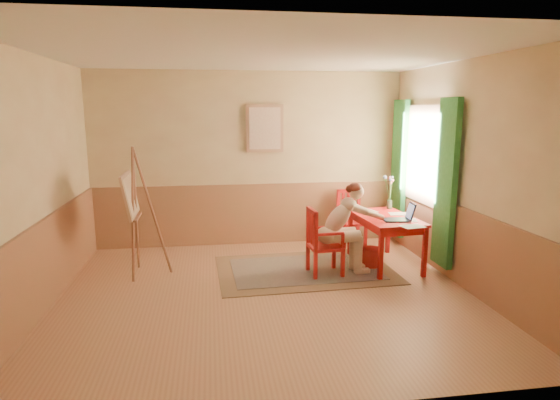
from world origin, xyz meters
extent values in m
cube|color=tan|center=(0.00, 0.00, -0.01)|extent=(5.00, 4.50, 0.02)
cube|color=white|center=(0.00, 0.00, 2.81)|extent=(5.00, 4.50, 0.02)
cube|color=tan|center=(0.00, 2.26, 1.40)|extent=(5.00, 0.02, 2.80)
cube|color=tan|center=(0.00, -2.26, 1.40)|extent=(5.00, 0.02, 2.80)
cube|color=tan|center=(-2.51, 0.00, 1.40)|extent=(0.02, 4.50, 2.80)
cube|color=tan|center=(2.51, 0.00, 1.40)|extent=(0.02, 4.50, 2.80)
cube|color=#9E6C4D|center=(0.00, 2.23, 0.50)|extent=(5.00, 0.04, 1.00)
cube|color=#9E6C4D|center=(-2.48, 0.00, 0.50)|extent=(0.04, 4.50, 1.00)
cube|color=#9E6C4D|center=(2.48, 0.00, 0.50)|extent=(0.04, 4.50, 1.00)
cube|color=white|center=(2.47, 1.10, 1.55)|extent=(0.02, 1.00, 1.30)
cube|color=#AA7C5D|center=(2.45, 1.10, 1.55)|extent=(0.03, 1.12, 1.42)
cube|color=green|center=(2.40, 0.32, 1.25)|extent=(0.08, 0.45, 2.20)
cube|color=green|center=(2.40, 1.88, 1.25)|extent=(0.08, 0.45, 2.20)
cube|color=#AA7C5D|center=(0.25, 2.21, 1.90)|extent=(0.60, 0.04, 0.76)
cube|color=beige|center=(0.25, 2.19, 1.90)|extent=(0.50, 0.02, 0.66)
cube|color=#8C7251|center=(0.64, 0.78, 0.01)|extent=(2.46, 1.69, 0.01)
cube|color=black|center=(0.64, 0.78, 0.01)|extent=(2.04, 1.27, 0.01)
cube|color=red|center=(1.80, 0.82, 0.70)|extent=(0.80, 1.25, 0.04)
cube|color=red|center=(1.80, 0.82, 0.63)|extent=(0.70, 1.14, 0.10)
cube|color=red|center=(1.52, 0.25, 0.34)|extent=(0.06, 0.06, 0.68)
cube|color=red|center=(2.15, 0.29, 0.34)|extent=(0.06, 0.06, 0.68)
cube|color=red|center=(1.45, 1.35, 0.34)|extent=(0.06, 0.06, 0.68)
cube|color=red|center=(2.07, 1.39, 0.34)|extent=(0.06, 0.06, 0.68)
cube|color=red|center=(0.86, 0.57, 0.39)|extent=(0.45, 0.43, 0.04)
cube|color=red|center=(0.69, 0.37, 0.19)|extent=(0.05, 0.05, 0.37)
cube|color=red|center=(1.06, 0.40, 0.19)|extent=(0.05, 0.05, 0.37)
cube|color=red|center=(0.66, 0.73, 0.19)|extent=(0.05, 0.05, 0.37)
cube|color=red|center=(1.04, 0.76, 0.19)|extent=(0.05, 0.05, 0.37)
cube|color=red|center=(0.69, 0.37, 0.66)|extent=(0.05, 0.05, 0.50)
cube|color=red|center=(0.66, 0.73, 0.66)|extent=(0.05, 0.05, 0.50)
cube|color=red|center=(0.68, 0.55, 0.89)|extent=(0.08, 0.41, 0.05)
cube|color=red|center=(0.68, 0.46, 0.65)|extent=(0.03, 0.04, 0.41)
cube|color=red|center=(0.68, 0.55, 0.65)|extent=(0.03, 0.04, 0.41)
cube|color=red|center=(0.67, 0.64, 0.65)|extent=(0.03, 0.04, 0.41)
cube|color=red|center=(0.88, 0.39, 0.61)|extent=(0.38, 0.06, 0.03)
cube|color=red|center=(1.06, 0.40, 0.51)|extent=(0.04, 0.04, 0.20)
cube|color=red|center=(0.85, 0.74, 0.61)|extent=(0.38, 0.06, 0.03)
cube|color=red|center=(1.03, 0.76, 0.51)|extent=(0.04, 0.04, 0.20)
cube|color=red|center=(1.62, 1.85, 0.39)|extent=(0.41, 0.43, 0.04)
cube|color=red|center=(1.44, 2.03, 0.18)|extent=(0.05, 0.05, 0.37)
cube|color=red|center=(1.45, 1.66, 0.18)|extent=(0.05, 0.05, 0.37)
cube|color=red|center=(1.80, 2.04, 0.18)|extent=(0.05, 0.05, 0.37)
cube|color=red|center=(1.81, 1.67, 0.18)|extent=(0.05, 0.05, 0.37)
cube|color=red|center=(1.44, 2.03, 0.66)|extent=(0.05, 0.05, 0.50)
cube|color=red|center=(1.80, 2.04, 0.66)|extent=(0.05, 0.05, 0.50)
cube|color=red|center=(1.62, 2.04, 0.88)|extent=(0.40, 0.06, 0.05)
cube|color=red|center=(1.53, 2.03, 0.64)|extent=(0.04, 0.03, 0.41)
cube|color=red|center=(1.62, 2.04, 0.64)|extent=(0.04, 0.03, 0.41)
cube|color=red|center=(1.71, 2.04, 0.64)|extent=(0.04, 0.03, 0.41)
cube|color=red|center=(1.45, 1.85, 0.61)|extent=(0.05, 0.37, 0.03)
cube|color=red|center=(1.45, 1.67, 0.51)|extent=(0.04, 0.04, 0.20)
cube|color=red|center=(1.80, 1.85, 0.61)|extent=(0.05, 0.37, 0.03)
cube|color=red|center=(1.80, 1.68, 0.51)|extent=(0.04, 0.04, 0.20)
ellipsoid|color=#D6B391|center=(0.88, 0.56, 0.55)|extent=(0.31, 0.37, 0.22)
cylinder|color=#D6B391|center=(1.10, 0.49, 0.54)|extent=(0.45, 0.19, 0.16)
cylinder|color=#D6B391|center=(1.09, 0.66, 0.54)|extent=(0.45, 0.19, 0.16)
cylinder|color=#D6B391|center=(1.31, 0.50, 0.28)|extent=(0.12, 0.12, 0.50)
cylinder|color=#D6B391|center=(1.29, 0.68, 0.28)|extent=(0.12, 0.12, 0.50)
cube|color=#D6B391|center=(1.37, 0.51, 0.04)|extent=(0.21, 0.10, 0.07)
cube|color=#D6B391|center=(1.36, 0.68, 0.04)|extent=(0.21, 0.10, 0.07)
ellipsoid|color=#D6B391|center=(1.03, 0.57, 0.77)|extent=(0.50, 0.32, 0.52)
ellipsoid|color=#D6B391|center=(1.18, 0.58, 0.96)|extent=(0.22, 0.31, 0.18)
sphere|color=#D6B391|center=(1.28, 0.59, 1.12)|extent=(0.21, 0.21, 0.20)
ellipsoid|color=#592114|center=(1.26, 0.59, 1.18)|extent=(0.20, 0.21, 0.14)
sphere|color=#592114|center=(1.18, 0.58, 1.17)|extent=(0.11, 0.11, 0.10)
cylinder|color=#D6B391|center=(1.28, 0.44, 0.91)|extent=(0.22, 0.10, 0.15)
cylinder|color=#D6B391|center=(1.50, 0.48, 0.83)|extent=(0.30, 0.16, 0.17)
sphere|color=#D6B391|center=(1.38, 0.44, 0.87)|extent=(0.09, 0.09, 0.09)
sphere|color=#D6B391|center=(1.63, 0.52, 0.78)|extent=(0.08, 0.08, 0.07)
cylinder|color=#D6B391|center=(1.26, 0.73, 0.91)|extent=(0.23, 0.13, 0.15)
cylinder|color=#D6B391|center=(1.48, 0.73, 0.83)|extent=(0.30, 0.12, 0.17)
sphere|color=#D6B391|center=(1.35, 0.75, 0.87)|extent=(0.09, 0.09, 0.09)
sphere|color=#D6B391|center=(1.61, 0.71, 0.78)|extent=(0.08, 0.08, 0.07)
cube|color=#1E2338|center=(1.84, 0.55, 0.73)|extent=(0.36, 0.27, 0.02)
cube|color=#2D3342|center=(1.84, 0.55, 0.73)|extent=(0.31, 0.22, 0.00)
cube|color=#1E2338|center=(2.03, 0.54, 0.85)|extent=(0.09, 0.25, 0.23)
cube|color=#99BFF2|center=(2.02, 0.54, 0.85)|extent=(0.07, 0.20, 0.18)
cube|color=white|center=(1.92, 0.20, 0.72)|extent=(0.33, 0.26, 0.00)
cube|color=white|center=(2.04, 0.93, 0.72)|extent=(0.32, 0.25, 0.00)
cube|color=white|center=(1.63, 1.15, 0.72)|extent=(0.34, 0.29, 0.00)
cube|color=white|center=(1.98, 0.57, 0.72)|extent=(0.34, 0.28, 0.00)
cylinder|color=#3F724C|center=(2.04, 1.31, 0.79)|extent=(0.08, 0.08, 0.13)
cylinder|color=#3F7233|center=(2.01, 1.36, 1.01)|extent=(0.06, 0.11, 0.35)
sphere|color=#728CD8|center=(1.99, 1.41, 1.19)|extent=(0.06, 0.06, 0.05)
cylinder|color=#3F7233|center=(2.02, 1.28, 1.02)|extent=(0.05, 0.08, 0.37)
sphere|color=pink|center=(2.00, 1.24, 1.21)|extent=(0.04, 0.04, 0.04)
cylinder|color=#3F7233|center=(2.05, 1.33, 0.97)|extent=(0.02, 0.04, 0.27)
sphere|color=pink|center=(2.05, 1.34, 1.11)|extent=(0.05, 0.05, 0.04)
cylinder|color=#3F7233|center=(2.02, 1.26, 1.01)|extent=(0.05, 0.11, 0.35)
sphere|color=#728CD8|center=(1.99, 1.21, 1.18)|extent=(0.05, 0.05, 0.05)
cylinder|color=#3F7233|center=(2.07, 1.35, 0.99)|extent=(0.07, 0.08, 0.31)
sphere|color=pink|center=(2.10, 1.38, 1.14)|extent=(0.05, 0.05, 0.04)
cylinder|color=#3F7233|center=(2.06, 1.33, 0.99)|extent=(0.04, 0.05, 0.31)
sphere|color=pink|center=(2.07, 1.35, 1.15)|extent=(0.04, 0.04, 0.04)
cylinder|color=#3F7233|center=(2.07, 1.35, 1.01)|extent=(0.06, 0.09, 0.35)
sphere|color=#728CD8|center=(2.09, 1.39, 1.19)|extent=(0.04, 0.04, 0.04)
cylinder|color=#B32C27|center=(1.59, 0.77, 0.14)|extent=(0.33, 0.33, 0.28)
cylinder|color=brown|center=(-1.64, 0.82, 0.86)|extent=(0.08, 0.32, 1.73)
cylinder|color=brown|center=(-1.64, 1.10, 0.86)|extent=(0.09, 0.32, 1.73)
cylinder|color=brown|center=(-1.41, 0.97, 0.86)|extent=(0.45, 0.04, 1.73)
cylinder|color=brown|center=(-1.66, 0.96, 0.79)|extent=(0.04, 0.49, 0.03)
cube|color=brown|center=(-1.61, 0.96, 0.79)|extent=(0.06, 0.52, 0.03)
cube|color=#AA7C5D|center=(-1.69, 0.96, 1.10)|extent=(0.15, 0.77, 0.58)
cube|color=beige|center=(-1.67, 0.96, 1.10)|extent=(0.11, 0.69, 0.50)
camera|label=1|loc=(-0.62, -5.31, 2.20)|focal=30.04mm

